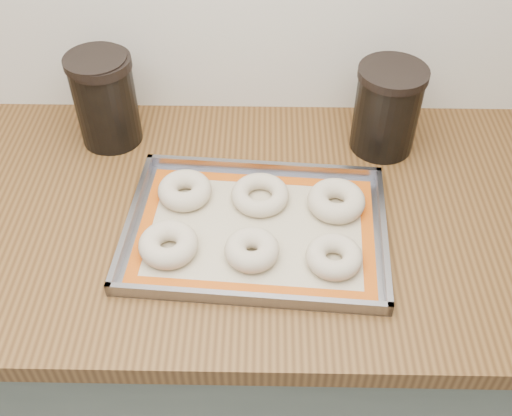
{
  "coord_description": "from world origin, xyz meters",
  "views": [
    {
      "loc": [
        0.09,
        0.89,
        1.69
      ],
      "look_at": [
        0.08,
        1.62,
        0.96
      ],
      "focal_mm": 42.0,
      "sensor_mm": 36.0,
      "label": 1
    }
  ],
  "objects_px": {
    "bagel_front_right": "(334,257)",
    "canister_left": "(103,100)",
    "baking_tray": "(256,229)",
    "canister_right": "(387,109)",
    "bagel_back_mid": "(260,195)",
    "bagel_front_left": "(168,244)",
    "bagel_back_left": "(185,190)",
    "canister_mid": "(107,100)",
    "bagel_front_mid": "(252,250)",
    "bagel_back_right": "(336,201)"
  },
  "relations": [
    {
      "from": "bagel_back_mid",
      "to": "canister_left",
      "type": "relative_size",
      "value": 0.55
    },
    {
      "from": "canister_left",
      "to": "canister_mid",
      "type": "height_order",
      "value": "canister_left"
    },
    {
      "from": "canister_right",
      "to": "baking_tray",
      "type": "bearing_deg",
      "value": -135.5
    },
    {
      "from": "bagel_front_right",
      "to": "bagel_back_mid",
      "type": "xyz_separation_m",
      "value": [
        -0.13,
        0.15,
        -0.0
      ]
    },
    {
      "from": "canister_left",
      "to": "bagel_back_mid",
      "type": "bearing_deg",
      "value": -30.8
    },
    {
      "from": "baking_tray",
      "to": "bagel_front_left",
      "type": "relative_size",
      "value": 4.7
    },
    {
      "from": "bagel_front_right",
      "to": "canister_left",
      "type": "relative_size",
      "value": 0.5
    },
    {
      "from": "bagel_front_right",
      "to": "bagel_back_mid",
      "type": "distance_m",
      "value": 0.2
    },
    {
      "from": "bagel_front_mid",
      "to": "bagel_back_left",
      "type": "relative_size",
      "value": 0.93
    },
    {
      "from": "bagel_back_left",
      "to": "canister_mid",
      "type": "bearing_deg",
      "value": 132.83
    },
    {
      "from": "bagel_front_right",
      "to": "bagel_back_left",
      "type": "xyz_separation_m",
      "value": [
        -0.27,
        0.16,
        0.0
      ]
    },
    {
      "from": "bagel_front_mid",
      "to": "bagel_front_right",
      "type": "distance_m",
      "value": 0.14
    },
    {
      "from": "bagel_back_left",
      "to": "canister_mid",
      "type": "xyz_separation_m",
      "value": [
        -0.17,
        0.18,
        0.07
      ]
    },
    {
      "from": "bagel_front_right",
      "to": "canister_right",
      "type": "relative_size",
      "value": 0.53
    },
    {
      "from": "baking_tray",
      "to": "bagel_front_right",
      "type": "distance_m",
      "value": 0.15
    },
    {
      "from": "bagel_front_mid",
      "to": "bagel_back_right",
      "type": "xyz_separation_m",
      "value": [
        0.15,
        0.12,
        0.0
      ]
    },
    {
      "from": "bagel_front_left",
      "to": "canister_right",
      "type": "xyz_separation_m",
      "value": [
        0.4,
        0.3,
        0.07
      ]
    },
    {
      "from": "bagel_front_left",
      "to": "bagel_back_mid",
      "type": "bearing_deg",
      "value": 39.58
    },
    {
      "from": "canister_left",
      "to": "canister_right",
      "type": "xyz_separation_m",
      "value": [
        0.57,
        -0.01,
        -0.01
      ]
    },
    {
      "from": "bagel_front_left",
      "to": "canister_left",
      "type": "xyz_separation_m",
      "value": [
        -0.16,
        0.32,
        0.07
      ]
    },
    {
      "from": "bagel_back_mid",
      "to": "canister_mid",
      "type": "xyz_separation_m",
      "value": [
        -0.31,
        0.19,
        0.08
      ]
    },
    {
      "from": "bagel_front_left",
      "to": "bagel_back_right",
      "type": "xyz_separation_m",
      "value": [
        0.3,
        0.11,
        0.0
      ]
    },
    {
      "from": "baking_tray",
      "to": "canister_left",
      "type": "bearing_deg",
      "value": 139.71
    },
    {
      "from": "bagel_front_left",
      "to": "canister_right",
      "type": "relative_size",
      "value": 0.56
    },
    {
      "from": "canister_left",
      "to": "baking_tray",
      "type": "bearing_deg",
      "value": -40.29
    },
    {
      "from": "bagel_front_left",
      "to": "bagel_back_mid",
      "type": "xyz_separation_m",
      "value": [
        0.16,
        0.13,
        -0.0
      ]
    },
    {
      "from": "bagel_front_mid",
      "to": "canister_right",
      "type": "height_order",
      "value": "canister_right"
    },
    {
      "from": "bagel_back_mid",
      "to": "canister_right",
      "type": "bearing_deg",
      "value": 35.35
    },
    {
      "from": "baking_tray",
      "to": "canister_right",
      "type": "height_order",
      "value": "canister_right"
    },
    {
      "from": "bagel_front_left",
      "to": "canister_mid",
      "type": "relative_size",
      "value": 0.54
    },
    {
      "from": "bagel_front_right",
      "to": "bagel_back_left",
      "type": "distance_m",
      "value": 0.31
    },
    {
      "from": "canister_mid",
      "to": "bagel_back_mid",
      "type": "bearing_deg",
      "value": -31.41
    },
    {
      "from": "baking_tray",
      "to": "bagel_front_mid",
      "type": "relative_size",
      "value": 5.14
    },
    {
      "from": "baking_tray",
      "to": "bagel_back_right",
      "type": "distance_m",
      "value": 0.16
    },
    {
      "from": "baking_tray",
      "to": "bagel_back_mid",
      "type": "distance_m",
      "value": 0.08
    },
    {
      "from": "bagel_front_mid",
      "to": "bagel_back_left",
      "type": "height_order",
      "value": "same"
    },
    {
      "from": "bagel_back_mid",
      "to": "canister_mid",
      "type": "relative_size",
      "value": 0.56
    },
    {
      "from": "canister_left",
      "to": "bagel_front_left",
      "type": "bearing_deg",
      "value": -63.04
    },
    {
      "from": "bagel_front_right",
      "to": "canister_right",
      "type": "distance_m",
      "value": 0.36
    },
    {
      "from": "bagel_front_left",
      "to": "bagel_front_mid",
      "type": "xyz_separation_m",
      "value": [
        0.14,
        -0.01,
        -0.0
      ]
    },
    {
      "from": "bagel_back_mid",
      "to": "canister_right",
      "type": "relative_size",
      "value": 0.59
    },
    {
      "from": "bagel_back_mid",
      "to": "baking_tray",
      "type": "bearing_deg",
      "value": -94.92
    },
    {
      "from": "bagel_front_right",
      "to": "bagel_front_mid",
      "type": "bearing_deg",
      "value": 175.19
    },
    {
      "from": "baking_tray",
      "to": "canister_mid",
      "type": "relative_size",
      "value": 2.53
    },
    {
      "from": "bagel_back_mid",
      "to": "canister_right",
      "type": "distance_m",
      "value": 0.31
    },
    {
      "from": "bagel_back_right",
      "to": "canister_right",
      "type": "relative_size",
      "value": 0.59
    },
    {
      "from": "baking_tray",
      "to": "bagel_front_mid",
      "type": "bearing_deg",
      "value": -95.2
    },
    {
      "from": "bagel_front_left",
      "to": "baking_tray",
      "type": "bearing_deg",
      "value": 19.98
    },
    {
      "from": "bagel_front_left",
      "to": "bagel_back_right",
      "type": "bearing_deg",
      "value": 20.77
    },
    {
      "from": "bagel_front_left",
      "to": "bagel_back_left",
      "type": "height_order",
      "value": "same"
    }
  ]
}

